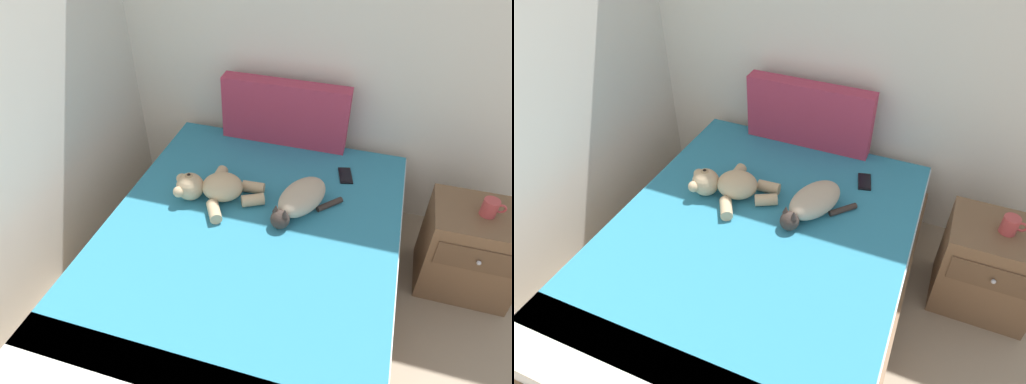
% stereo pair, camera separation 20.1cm
% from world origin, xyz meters
% --- Properties ---
extents(wall_back, '(3.61, 0.06, 2.49)m').
position_xyz_m(wall_back, '(1.75, 4.26, 1.25)').
color(wall_back, silver).
rests_on(wall_back, ground_plane).
extents(bed, '(1.53, 1.98, 0.52)m').
position_xyz_m(bed, '(1.13, 3.18, 0.26)').
color(bed, brown).
rests_on(bed, ground_plane).
extents(patterned_cushion, '(0.79, 0.11, 0.41)m').
position_xyz_m(patterned_cushion, '(1.09, 4.10, 0.72)').
color(patterned_cushion, '#A5334C').
rests_on(patterned_cushion, bed).
extents(cat, '(0.36, 0.42, 0.15)m').
position_xyz_m(cat, '(1.34, 3.47, 0.59)').
color(cat, tan).
rests_on(cat, bed).
extents(teddy_bear, '(0.51, 0.43, 0.16)m').
position_xyz_m(teddy_bear, '(0.87, 3.43, 0.59)').
color(teddy_bear, tan).
rests_on(teddy_bear, bed).
extents(cell_phone, '(0.11, 0.16, 0.01)m').
position_xyz_m(cell_phone, '(1.53, 3.84, 0.52)').
color(cell_phone, black).
rests_on(cell_phone, bed).
extents(nightstand, '(0.49, 0.42, 0.54)m').
position_xyz_m(nightstand, '(2.27, 3.69, 0.27)').
color(nightstand, brown).
rests_on(nightstand, ground_plane).
extents(mug, '(0.12, 0.08, 0.09)m').
position_xyz_m(mug, '(2.28, 3.69, 0.59)').
color(mug, '#B23F3F').
rests_on(mug, nightstand).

